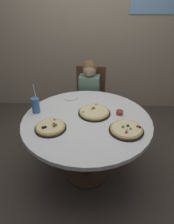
% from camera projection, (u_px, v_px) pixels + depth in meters
% --- Properties ---
extents(ground_plane, '(8.00, 8.00, 0.00)m').
position_uv_depth(ground_plane, '(87.00, 172.00, 2.40)').
color(ground_plane, '#4C4238').
extents(wall_with_window, '(5.20, 0.14, 2.90)m').
position_uv_depth(wall_with_window, '(92.00, 18.00, 3.05)').
color(wall_with_window, tan).
rests_on(wall_with_window, ground_plane).
extents(dining_table, '(1.27, 1.27, 0.75)m').
position_uv_depth(dining_table, '(87.00, 127.00, 2.05)').
color(dining_table, white).
rests_on(dining_table, ground_plane).
extents(chair_wooden, '(0.43, 0.43, 0.95)m').
position_uv_depth(chair_wooden, '(90.00, 97.00, 2.87)').
color(chair_wooden, brown).
rests_on(chair_wooden, ground_plane).
extents(diner_child, '(0.28, 0.42, 1.08)m').
position_uv_depth(diner_child, '(89.00, 106.00, 2.74)').
color(diner_child, '#3F4766').
rests_on(diner_child, ground_plane).
extents(pizza_veggie, '(0.33, 0.33, 0.05)m').
position_uv_depth(pizza_veggie, '(94.00, 112.00, 2.09)').
color(pizza_veggie, black).
rests_on(pizza_veggie, dining_table).
extents(pizza_cheese, '(0.29, 0.29, 0.05)m').
position_uv_depth(pizza_cheese, '(50.00, 127.00, 1.86)').
color(pizza_cheese, black).
rests_on(pizza_cheese, dining_table).
extents(pizza_pepperoni, '(0.31, 0.31, 0.05)m').
position_uv_depth(pizza_pepperoni, '(126.00, 130.00, 1.83)').
color(pizza_pepperoni, black).
rests_on(pizza_pepperoni, dining_table).
extents(soda_cup, '(0.08, 0.08, 0.31)m').
position_uv_depth(soda_cup, '(36.00, 105.00, 2.07)').
color(soda_cup, '#3F72B2').
rests_on(soda_cup, dining_table).
extents(sauce_bowl, '(0.07, 0.07, 0.04)m').
position_uv_depth(sauce_bowl, '(120.00, 113.00, 2.07)').
color(sauce_bowl, brown).
rests_on(sauce_bowl, dining_table).
extents(plate_small, '(0.18, 0.18, 0.01)m').
position_uv_depth(plate_small, '(70.00, 97.00, 2.40)').
color(plate_small, white).
rests_on(plate_small, dining_table).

